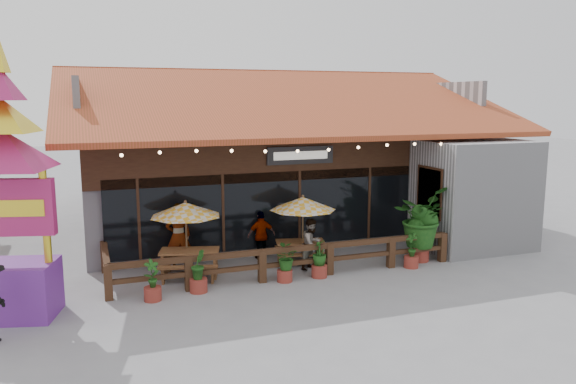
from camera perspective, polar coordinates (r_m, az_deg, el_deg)
name	(u,v)px	position (r m, az deg, el deg)	size (l,w,h in m)	color
ground	(338,268)	(16.85, 5.05, -7.67)	(100.00, 100.00, 0.00)	gray
restaurant_building	(274,168)	(22.52, -1.40, 2.44)	(15.50, 14.73, 6.09)	#BBBBC0
patio_railing	(268,257)	(15.64, -2.04, -6.65)	(10.00, 2.60, 0.92)	#422917
umbrella_left	(186,210)	(16.00, -10.37, -1.78)	(2.34, 2.34, 2.15)	brown
umbrella_right	(303,204)	(16.74, 1.51, -1.21)	(2.44, 2.44, 2.13)	brown
picnic_table_left	(190,259)	(16.05, -9.95, -6.69)	(1.95, 1.80, 0.78)	brown
picnic_table_right	(300,248)	(17.12, 1.25, -5.72)	(1.70, 1.55, 0.70)	brown
thai_sign_tower	(6,158)	(13.79, -26.74, 3.12)	(3.13, 3.13, 6.95)	#68268D
tropical_plant	(420,219)	(17.65, 13.29, -2.68)	(2.21, 2.18, 2.31)	maroon
diner_a	(178,236)	(16.74, -11.07, -4.42)	(0.72, 0.47, 1.97)	#382111
diner_b	(312,244)	(16.49, 2.44, -5.29)	(0.74, 0.57, 1.51)	#382111
diner_c	(261,235)	(17.54, -2.72, -4.40)	(0.88, 0.37, 1.51)	#382111
planter_a	(152,283)	(14.44, -13.61, -9.01)	(0.43, 0.43, 1.05)	maroon
planter_b	(198,273)	(14.80, -9.10, -8.16)	(0.48, 0.52, 1.12)	maroon
planter_c	(285,261)	(15.40, -0.34, -7.05)	(0.81, 0.82, 1.03)	maroon
planter_d	(319,259)	(15.82, 3.21, -6.84)	(0.57, 0.57, 1.08)	maroon
planter_e	(411,253)	(17.08, 12.43, -6.07)	(0.43, 0.43, 1.06)	maroon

